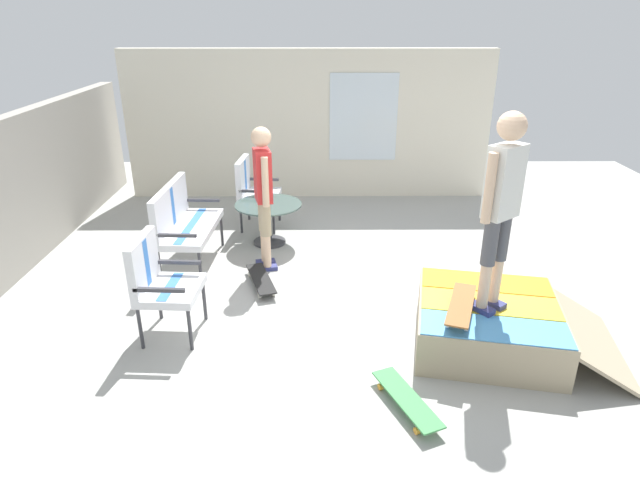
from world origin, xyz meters
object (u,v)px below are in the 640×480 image
Objects in this scene: skateboard_spare at (407,399)px; skateboard_by_bench at (261,279)px; patio_table at (269,215)px; skateboard_on_ramp at (461,305)px; skate_ramp at (490,323)px; person_watching at (263,188)px; patio_chair_near_house at (252,187)px; patio_bench at (181,218)px; person_skater at (502,199)px; patio_chair_by_wall at (158,278)px.

skateboard_by_bench is at bearing 33.14° from skateboard_spare.
patio_table is 3.26m from skateboard_on_ramp.
skate_ramp is 1.19× the size of person_watching.
skateboard_by_bench is (-1.88, -0.29, -0.53)m from patio_chair_near_house.
skateboard_spare is at bearing -138.60° from patio_bench.
skate_ramp is 2.53× the size of skateboard_by_bench.
patio_chair_near_house is 1.98m from skateboard_by_bench.
patio_chair_near_house reaches higher than skate_ramp.
skateboard_on_ramp is at bearing 109.45° from person_skater.
skateboard_spare is at bearing -146.86° from skateboard_by_bench.
person_watching is 0.98× the size of person_skater.
person_watching reaches higher than skateboard_on_ramp.
person_watching reaches higher than patio_table.
skateboard_spare is (-0.83, 0.84, -1.40)m from person_skater.
skateboard_on_ramp is at bearing -123.55° from patio_bench.
patio_chair_near_house and patio_chair_by_wall have the same top height.
patio_table is 0.50× the size of person_skater.
patio_bench is 1.55× the size of skateboard_on_ramp.
person_skater is 2.19× the size of skateboard_spare.
patio_bench reaches higher than skateboard_on_ramp.
skate_ramp is at bearing -45.41° from skateboard_spare.
patio_chair_by_wall is 1.24× the size of skateboard_by_bench.
patio_bench is 1.55× the size of skateboard_by_bench.
skateboard_spare is (-2.09, -1.37, 0.00)m from skateboard_by_bench.
skateboard_by_bench is (-1.26, -0.00, -0.32)m from patio_table.
skate_ramp is at bearing -93.56° from patio_chair_by_wall.
skate_ramp reaches higher than skateboard_by_bench.
skateboard_by_bench is at bearing -179.90° from patio_table.
patio_bench is at bearing 84.28° from person_watching.
patio_chair_by_wall is at bearing 138.51° from skateboard_by_bench.
person_watching is at bearing -178.34° from patio_table.
patio_bench is at bearing 122.82° from patio_table.
patio_table reaches higher than skate_ramp.
person_watching is at bearing 27.43° from skateboard_spare.
patio_chair_by_wall is 2.83m from skateboard_on_ramp.
patio_bench reaches higher than patio_table.
person_skater reaches higher than patio_chair_by_wall.
person_skater is at bearing -138.73° from patio_table.
patio_chair_by_wall is 1.13× the size of patio_table.
skateboard_spare is at bearing -152.57° from person_watching.
person_watching is at bearing 46.01° from skateboard_on_ramp.
patio_chair_near_house reaches higher than patio_table.
patio_bench reaches higher than skateboard_spare.
patio_chair_near_house reaches higher than skateboard_spare.
patio_table is at bearing 0.10° from skateboard_by_bench.
skate_ramp is 3.78m from patio_bench.
person_skater is (-0.28, -3.07, 0.88)m from patio_chair_by_wall.
patio_chair_by_wall is at bearing 168.58° from patio_chair_near_house.
patio_chair_near_house is at bearing 8.71° from skateboard_by_bench.
skateboard_on_ramp reaches higher than skateboard_spare.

